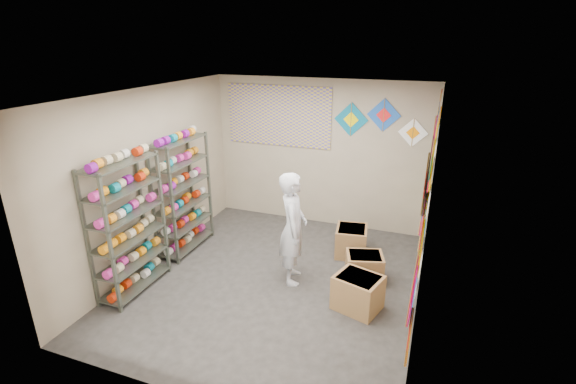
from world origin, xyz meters
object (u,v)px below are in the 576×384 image
at_px(shelf_rack_front, 128,227).
at_px(shopkeeper, 293,228).
at_px(carton_c, 351,241).
at_px(carton_b, 364,268).
at_px(shelf_rack_back, 183,195).
at_px(carton_a, 358,292).

relative_size(shelf_rack_front, shopkeeper, 1.15).
bearing_deg(carton_c, shelf_rack_front, -151.09).
distance_m(carton_b, carton_c, 0.80).
bearing_deg(shelf_rack_back, shopkeeper, -8.83).
xyz_separation_m(shelf_rack_front, shopkeeper, (2.01, 0.99, -0.12)).
bearing_deg(carton_b, carton_a, -103.09).
height_order(shelf_rack_back, carton_c, shelf_rack_back).
xyz_separation_m(shopkeeper, carton_c, (0.64, 1.04, -0.59)).
xyz_separation_m(shelf_rack_front, shelf_rack_back, (0.00, 1.30, 0.00)).
bearing_deg(shelf_rack_back, carton_b, 0.21).
bearing_deg(carton_c, shopkeeper, -130.03).
bearing_deg(shelf_rack_back, carton_a, -12.54).
height_order(shopkeeper, carton_a, shopkeeper).
distance_m(shelf_rack_back, carton_c, 2.85).
relative_size(shelf_rack_back, carton_a, 3.36).
distance_m(carton_a, carton_b, 0.69).
distance_m(shelf_rack_front, carton_c, 3.42).
bearing_deg(shelf_rack_front, carton_c, 37.42).
bearing_deg(carton_a, shelf_rack_front, -151.65).
distance_m(shopkeeper, carton_a, 1.24).
height_order(shelf_rack_front, shopkeeper, shelf_rack_front).
relative_size(carton_a, carton_c, 1.06).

